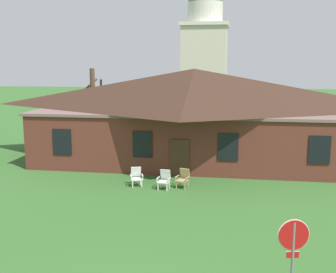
% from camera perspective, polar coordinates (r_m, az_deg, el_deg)
% --- Properties ---
extents(brick_building, '(19.72, 10.40, 5.88)m').
position_cam_1_polar(brick_building, '(27.74, 3.55, 3.25)').
color(brick_building, brown).
rests_on(brick_building, ground).
extents(dome_tower, '(5.18, 5.18, 16.24)m').
position_cam_1_polar(dome_tower, '(47.26, 5.02, 11.21)').
color(dome_tower, beige).
rests_on(dome_tower, ground).
extents(stop_sign, '(0.79, 0.23, 2.46)m').
position_cam_1_polar(stop_sign, '(11.10, 16.68, -14.27)').
color(stop_sign, slate).
rests_on(stop_sign, ground).
extents(lawn_chair_by_porch, '(0.76, 0.82, 0.96)m').
position_cam_1_polar(lawn_chair_by_porch, '(21.64, -4.34, -5.41)').
color(lawn_chair_by_porch, silver).
rests_on(lawn_chair_by_porch, ground).
extents(lawn_chair_near_door, '(0.69, 0.72, 0.96)m').
position_cam_1_polar(lawn_chair_near_door, '(21.05, -0.49, -5.82)').
color(lawn_chair_near_door, silver).
rests_on(lawn_chair_near_door, ground).
extents(lawn_chair_left_end, '(0.75, 0.80, 0.96)m').
position_cam_1_polar(lawn_chair_left_end, '(21.28, 2.11, -5.65)').
color(lawn_chair_left_end, tan).
rests_on(lawn_chair_left_end, ground).
extents(bare_tree_beside_building, '(2.08, 1.63, 5.86)m').
position_cam_1_polar(bare_tree_beside_building, '(32.19, -10.18, 4.27)').
color(bare_tree_beside_building, brown).
rests_on(bare_tree_beside_building, ground).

